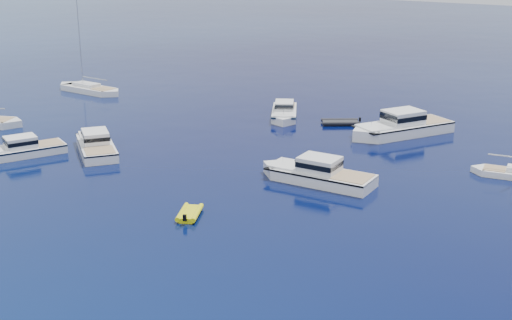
{
  "coord_description": "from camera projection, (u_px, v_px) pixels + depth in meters",
  "views": [
    {
      "loc": [
        27.02,
        -18.74,
        18.86
      ],
      "look_at": [
        -1.18,
        24.95,
        2.2
      ],
      "focal_mm": 48.33,
      "sensor_mm": 36.0,
      "label": 1
    }
  ],
  "objects": [
    {
      "name": "motor_cruiser_distant",
      "position": [
        400.0,
        135.0,
        69.84
      ],
      "size": [
        9.35,
        12.49,
        3.22
      ],
      "primitive_type": null,
      "rotation": [
        0.0,
        0.0,
        2.62
      ],
      "color": "white",
      "rests_on": "ground"
    },
    {
      "name": "motor_cruiser_centre",
      "position": [
        317.0,
        182.0,
        56.22
      ],
      "size": [
        10.62,
        3.58,
        2.76
      ],
      "primitive_type": null,
      "rotation": [
        0.0,
        0.0,
        1.61
      ],
      "color": "silver",
      "rests_on": "ground"
    },
    {
      "name": "motor_cruiser_horizon",
      "position": [
        284.0,
        117.0,
        76.61
      ],
      "size": [
        6.62,
        8.99,
        2.31
      ],
      "primitive_type": null,
      "rotation": [
        0.0,
        0.0,
        3.65
      ],
      "color": "white",
      "rests_on": "ground"
    },
    {
      "name": "tender_yellow",
      "position": [
        190.0,
        216.0,
        49.23
      ],
      "size": [
        2.91,
        3.53,
        0.95
      ],
      "primitive_type": null,
      "rotation": [
        0.0,
        0.0,
        0.45
      ],
      "color": "yellow",
      "rests_on": "ground"
    },
    {
      "name": "tender_grey_far",
      "position": [
        340.0,
        124.0,
        73.78
      ],
      "size": [
        4.73,
        4.21,
        0.95
      ],
      "primitive_type": null,
      "rotation": [
        0.0,
        0.0,
        2.17
      ],
      "color": "black",
      "rests_on": "ground"
    },
    {
      "name": "motor_cruiser_far_l",
      "position": [
        96.0,
        151.0,
        64.37
      ],
      "size": [
        9.68,
        8.48,
        2.6
      ],
      "primitive_type": null,
      "rotation": [
        0.0,
        0.0,
        0.91
      ],
      "color": "white",
      "rests_on": "ground"
    },
    {
      "name": "motor_cruiser_left",
      "position": [
        20.0,
        156.0,
        62.91
      ],
      "size": [
        6.32,
        9.29,
        2.36
      ],
      "primitive_type": null,
      "rotation": [
        0.0,
        0.0,
        2.7
      ],
      "color": "white",
      "rests_on": "ground"
    },
    {
      "name": "sailboat_far_l",
      "position": [
        89.0,
        92.0,
        89.45
      ],
      "size": [
        11.24,
        3.36,
        16.35
      ],
      "primitive_type": null,
      "rotation": [
        0.0,
        0.0,
        1.53
      ],
      "color": "white",
      "rests_on": "ground"
    }
  ]
}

